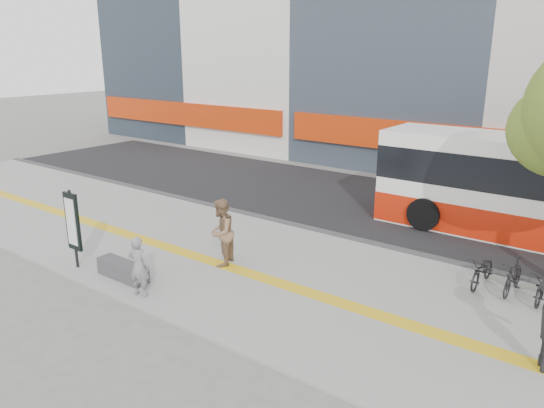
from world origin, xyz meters
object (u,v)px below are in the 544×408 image
Objects in this scene: seated_woman at (139,266)px; pedestrian_tan at (221,232)px; signboard at (73,223)px; bench at (123,270)px.

seated_woman is 0.80× the size of pedestrian_tan.
signboard is at bearing -17.09° from seated_woman.
seated_woman is at bearing -26.93° from pedestrian_tan.
pedestrian_tan is at bearing 39.48° from signboard.
signboard reaches higher than seated_woman.
pedestrian_tan reaches higher than bench.
signboard is 2.80m from seated_woman.
pedestrian_tan is at bearing -112.73° from seated_woman.
pedestrian_tan is (1.47, 2.22, 0.72)m from bench.
bench is at bearing -33.53° from seated_woman.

